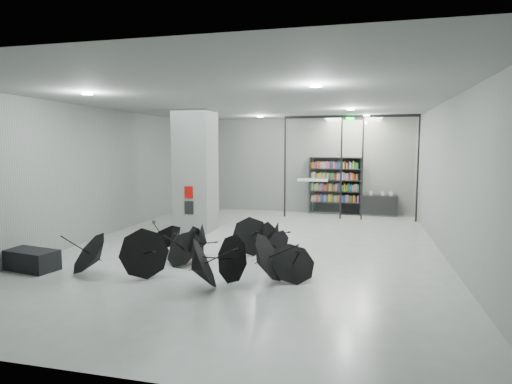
% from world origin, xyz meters
% --- Properties ---
extents(room, '(14.00, 14.02, 4.01)m').
position_xyz_m(room, '(0.00, 0.00, 2.84)').
color(room, gray).
rests_on(room, ground).
extents(column, '(1.20, 1.20, 4.00)m').
position_xyz_m(column, '(-2.50, 2.00, 2.00)').
color(column, slate).
rests_on(column, ground).
extents(fire_cabinet, '(0.28, 0.04, 0.38)m').
position_xyz_m(fire_cabinet, '(-2.50, 1.38, 1.35)').
color(fire_cabinet, '#A50A07').
rests_on(fire_cabinet, column).
extents(info_panel, '(0.30, 0.03, 0.42)m').
position_xyz_m(info_panel, '(-2.50, 1.38, 0.85)').
color(info_panel, black).
rests_on(info_panel, column).
extents(exit_sign, '(0.30, 0.06, 0.15)m').
position_xyz_m(exit_sign, '(2.40, 5.30, 3.82)').
color(exit_sign, '#0CE533').
rests_on(exit_sign, room).
extents(glass_partition, '(5.06, 0.08, 4.00)m').
position_xyz_m(glass_partition, '(2.39, 5.50, 2.18)').
color(glass_partition, silver).
rests_on(glass_partition, ground).
extents(bench, '(1.52, 0.85, 0.46)m').
position_xyz_m(bench, '(-4.50, -3.32, 0.23)').
color(bench, black).
rests_on(bench, ground).
extents(bookshelf, '(2.18, 0.60, 2.36)m').
position_xyz_m(bookshelf, '(1.82, 6.75, 1.18)').
color(bookshelf, black).
rests_on(bookshelf, ground).
extents(shop_counter, '(1.42, 0.65, 0.83)m').
position_xyz_m(shop_counter, '(3.64, 6.69, 0.42)').
color(shop_counter, black).
rests_on(shop_counter, ground).
extents(umbrella_cluster, '(5.78, 4.30, 1.31)m').
position_xyz_m(umbrella_cluster, '(-0.42, -2.26, 0.31)').
color(umbrella_cluster, black).
rests_on(umbrella_cluster, ground).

